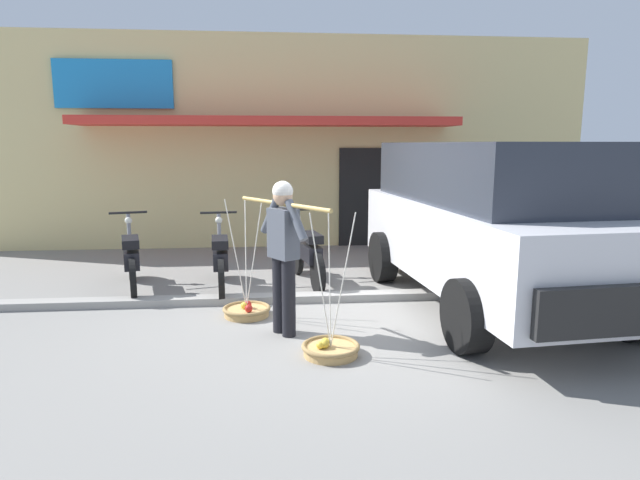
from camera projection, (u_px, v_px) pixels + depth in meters
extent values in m
plane|color=gray|center=(300.00, 318.00, 6.53)|extent=(90.00, 90.00, 0.00)
cube|color=gray|center=(297.00, 298.00, 7.20)|extent=(20.00, 0.24, 0.10)
cylinder|color=black|center=(279.00, 294.00, 5.99)|extent=(0.15, 0.15, 0.86)
cylinder|color=black|center=(289.00, 298.00, 5.85)|extent=(0.15, 0.15, 0.86)
cube|color=#474C56|center=(283.00, 233.00, 5.79)|extent=(0.35, 0.39, 0.54)
sphere|color=tan|center=(283.00, 196.00, 5.72)|extent=(0.21, 0.21, 0.21)
sphere|color=silver|center=(283.00, 191.00, 5.71)|extent=(0.22, 0.22, 0.22)
cylinder|color=#474C56|center=(271.00, 216.00, 5.95)|extent=(0.26, 0.33, 0.43)
cylinder|color=#474C56|center=(296.00, 220.00, 5.58)|extent=(0.26, 0.33, 0.43)
cylinder|color=tan|center=(283.00, 204.00, 5.74)|extent=(0.92, 1.36, 0.04)
cylinder|color=tan|center=(247.00, 312.00, 6.60)|extent=(0.54, 0.54, 0.09)
torus|color=olive|center=(247.00, 308.00, 6.59)|extent=(0.59, 0.59, 0.05)
sphere|color=yellow|center=(244.00, 305.00, 6.58)|extent=(0.09, 0.09, 0.09)
sphere|color=red|center=(248.00, 304.00, 6.61)|extent=(0.09, 0.09, 0.09)
sphere|color=#AC1F1B|center=(249.00, 308.00, 6.45)|extent=(0.09, 0.09, 0.09)
cylinder|color=silver|center=(246.00, 252.00, 6.59)|extent=(0.01, 0.26, 1.36)
cylinder|color=silver|center=(236.00, 256.00, 6.40)|extent=(0.23, 0.14, 1.36)
cylinder|color=silver|center=(254.00, 255.00, 6.42)|extent=(0.23, 0.14, 1.36)
cylinder|color=tan|center=(331.00, 351.00, 5.37)|extent=(0.54, 0.54, 0.09)
torus|color=olive|center=(331.00, 346.00, 5.36)|extent=(0.59, 0.59, 0.05)
sphere|color=gold|center=(325.00, 342.00, 5.37)|extent=(0.09, 0.09, 0.09)
sphere|color=yellow|center=(320.00, 345.00, 5.30)|extent=(0.08, 0.08, 0.08)
sphere|color=gold|center=(325.00, 344.00, 5.31)|extent=(0.09, 0.09, 0.09)
cylinder|color=silver|center=(330.00, 277.00, 5.36)|extent=(0.01, 0.26, 1.36)
cylinder|color=silver|center=(321.00, 282.00, 5.17)|extent=(0.23, 0.14, 1.36)
cylinder|color=silver|center=(343.00, 282.00, 5.19)|extent=(0.23, 0.14, 1.36)
cylinder|color=black|center=(131.00, 261.00, 8.33)|extent=(0.23, 0.58, 0.58)
cylinder|color=black|center=(133.00, 280.00, 7.19)|extent=(0.23, 0.58, 0.58)
cube|color=black|center=(130.00, 245.00, 8.29)|extent=(0.21, 0.31, 0.06)
cube|color=black|center=(131.00, 256.00, 7.63)|extent=(0.42, 0.92, 0.24)
cube|color=black|center=(130.00, 242.00, 7.42)|extent=(0.36, 0.60, 0.12)
cylinder|color=slate|center=(130.00, 238.00, 8.17)|extent=(0.13, 0.30, 0.76)
cylinder|color=black|center=(128.00, 213.00, 8.03)|extent=(0.53, 0.17, 0.04)
sphere|color=silver|center=(128.00, 221.00, 8.20)|extent=(0.11, 0.11, 0.11)
cylinder|color=black|center=(220.00, 261.00, 8.36)|extent=(0.14, 0.59, 0.58)
cylinder|color=black|center=(221.00, 281.00, 7.16)|extent=(0.14, 0.59, 0.58)
cube|color=black|center=(220.00, 244.00, 8.31)|extent=(0.17, 0.29, 0.06)
cube|color=black|center=(220.00, 256.00, 7.62)|extent=(0.29, 0.92, 0.24)
cube|color=black|center=(220.00, 242.00, 7.41)|extent=(0.27, 0.58, 0.12)
cylinder|color=slate|center=(219.00, 237.00, 8.19)|extent=(0.09, 0.30, 0.76)
cylinder|color=black|center=(219.00, 212.00, 8.05)|extent=(0.54, 0.09, 0.04)
sphere|color=silver|center=(219.00, 220.00, 8.22)|extent=(0.11, 0.11, 0.11)
cylinder|color=black|center=(297.00, 256.00, 8.72)|extent=(0.18, 0.58, 0.58)
cylinder|color=black|center=(318.00, 274.00, 7.54)|extent=(0.18, 0.58, 0.58)
cube|color=black|center=(297.00, 240.00, 8.67)|extent=(0.19, 0.30, 0.06)
cube|color=black|center=(308.00, 251.00, 8.00)|extent=(0.36, 0.92, 0.24)
cube|color=black|center=(311.00, 237.00, 7.78)|extent=(0.32, 0.59, 0.12)
cylinder|color=slate|center=(298.00, 233.00, 8.55)|extent=(0.11, 0.30, 0.76)
cylinder|color=black|center=(299.00, 210.00, 8.41)|extent=(0.54, 0.13, 0.04)
sphere|color=silver|center=(297.00, 217.00, 8.58)|extent=(0.11, 0.11, 0.11)
cube|color=silver|center=(488.00, 241.00, 6.90)|extent=(2.28, 4.84, 0.96)
cube|color=#282D38|center=(486.00, 172.00, 6.89)|extent=(2.00, 3.79, 0.76)
cube|color=black|center=(621.00, 310.00, 4.59)|extent=(1.62, 0.23, 0.44)
cylinder|color=black|center=(634.00, 306.00, 5.73)|extent=(0.32, 0.78, 0.76)
cylinder|color=black|center=(466.00, 316.00, 5.41)|extent=(0.32, 0.78, 0.76)
cylinder|color=black|center=(498.00, 252.00, 8.56)|extent=(0.32, 0.78, 0.76)
cylinder|color=black|center=(383.00, 257.00, 8.23)|extent=(0.32, 0.78, 0.76)
cube|color=silver|center=(616.00, 329.00, 4.66)|extent=(0.44, 0.05, 0.12)
cube|color=#DBC684|center=(269.00, 143.00, 13.16)|extent=(13.00, 5.00, 4.20)
cube|color=red|center=(269.00, 121.00, 10.15)|extent=(7.15, 1.00, 0.16)
cube|color=#1E84D1|center=(114.00, 84.00, 10.20)|extent=(2.20, 0.08, 0.90)
cube|color=black|center=(366.00, 197.00, 11.06)|extent=(1.10, 0.06, 2.00)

